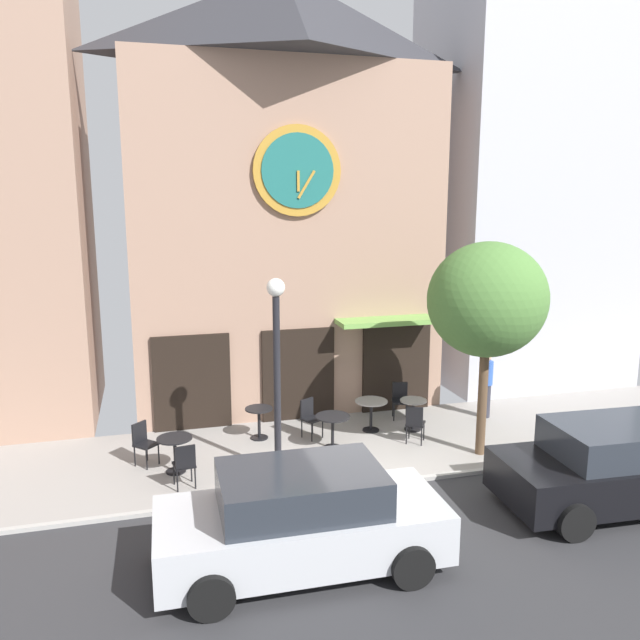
% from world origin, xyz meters
% --- Properties ---
extents(ground_plane, '(27.74, 10.40, 0.13)m').
position_xyz_m(ground_plane, '(0.00, -1.05, -0.02)').
color(ground_plane, gray).
extents(clock_building, '(7.79, 3.77, 10.78)m').
position_xyz_m(clock_building, '(-0.55, 5.36, 5.57)').
color(clock_building, '#9E7A66').
rests_on(clock_building, ground_plane).
extents(neighbor_building_right, '(5.52, 4.41, 14.12)m').
position_xyz_m(neighbor_building_right, '(6.93, 6.33, 7.06)').
color(neighbor_building_right, '#B2B2BC').
rests_on(neighbor_building_right, ground_plane).
extents(street_lamp, '(0.36, 0.36, 3.96)m').
position_xyz_m(street_lamp, '(-1.68, 1.18, 2.01)').
color(street_lamp, black).
rests_on(street_lamp, ground_plane).
extents(street_tree, '(2.54, 2.28, 4.60)m').
position_xyz_m(street_tree, '(2.74, 0.92, 3.38)').
color(street_tree, brown).
rests_on(street_tree, ground_plane).
extents(cafe_table_center, '(0.71, 0.71, 0.74)m').
position_xyz_m(cafe_table_center, '(-3.69, 1.70, 0.52)').
color(cafe_table_center, black).
rests_on(cafe_table_center, ground_plane).
extents(cafe_table_rightmost, '(0.63, 0.63, 0.73)m').
position_xyz_m(cafe_table_rightmost, '(-1.74, 3.04, 0.49)').
color(cafe_table_rightmost, black).
rests_on(cafe_table_rightmost, ground_plane).
extents(cafe_table_center_left, '(0.77, 0.77, 0.76)m').
position_xyz_m(cafe_table_center_left, '(-0.27, 2.04, 0.56)').
color(cafe_table_center_left, black).
rests_on(cafe_table_center_left, ground_plane).
extents(cafe_table_near_door, '(0.77, 0.77, 0.75)m').
position_xyz_m(cafe_table_near_door, '(0.91, 2.82, 0.55)').
color(cafe_table_near_door, black).
rests_on(cafe_table_near_door, ground_plane).
extents(cafe_table_near_curb, '(0.63, 0.63, 0.74)m').
position_xyz_m(cafe_table_near_curb, '(1.90, 2.62, 0.50)').
color(cafe_table_near_curb, black).
rests_on(cafe_table_near_curb, ground_plane).
extents(cafe_chair_corner, '(0.57, 0.57, 0.90)m').
position_xyz_m(cafe_chair_corner, '(-4.30, 2.26, 0.53)').
color(cafe_chair_corner, black).
rests_on(cafe_chair_corner, ground_plane).
extents(cafe_chair_mid_row, '(0.55, 0.55, 0.90)m').
position_xyz_m(cafe_chair_mid_row, '(1.59, 1.81, 0.53)').
color(cafe_chair_mid_row, black).
rests_on(cafe_chair_mid_row, ground_plane).
extents(cafe_chair_facing_street, '(0.54, 0.54, 0.90)m').
position_xyz_m(cafe_chair_facing_street, '(-0.59, 2.84, 0.53)').
color(cafe_chair_facing_street, black).
rests_on(cafe_chair_facing_street, ground_plane).
extents(cafe_chair_by_entrance, '(0.45, 0.45, 0.90)m').
position_xyz_m(cafe_chair_by_entrance, '(-3.54, 0.90, 0.53)').
color(cafe_chair_by_entrance, black).
rests_on(cafe_chair_by_entrance, ground_plane).
extents(cafe_chair_near_tree, '(0.50, 0.50, 0.90)m').
position_xyz_m(cafe_chair_near_tree, '(1.92, 3.48, 0.53)').
color(cafe_chair_near_tree, black).
rests_on(cafe_chair_near_tree, ground_plane).
extents(pedestrian_blue, '(0.35, 0.35, 1.67)m').
position_xyz_m(pedestrian_blue, '(4.02, 2.98, 0.86)').
color(pedestrian_blue, '#2D2D38').
rests_on(pedestrian_blue, ground_plane).
extents(parked_car_silver, '(4.34, 2.10, 1.55)m').
position_xyz_m(parked_car_silver, '(-2.01, -2.19, 0.76)').
color(parked_car_silver, '#B7BABF').
rests_on(parked_car_silver, ground_plane).
extents(parked_car_black, '(4.39, 2.20, 1.55)m').
position_xyz_m(parked_car_black, '(3.91, -1.83, 0.76)').
color(parked_car_black, black).
rests_on(parked_car_black, ground_plane).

